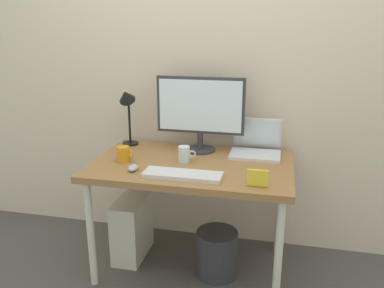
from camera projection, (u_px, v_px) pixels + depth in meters
ground_plane at (192, 265)px, 2.63m from camera, size 6.00×6.00×0.00m
back_wall at (206, 61)px, 2.65m from camera, size 4.40×0.04×2.60m
desk at (192, 173)px, 2.43m from camera, size 1.21×0.75×0.73m
monitor at (200, 110)px, 2.56m from camera, size 0.58×0.20×0.49m
laptop at (256, 145)px, 2.56m from camera, size 0.32×0.27×0.23m
desk_lamp at (127, 104)px, 2.66m from camera, size 0.11×0.16×0.42m
keyboard at (182, 175)px, 2.19m from camera, size 0.44×0.14×0.02m
mouse at (133, 168)px, 2.28m from camera, size 0.06×0.09×0.03m
coffee_mug at (124, 154)px, 2.42m from camera, size 0.11×0.08×0.10m
glass_cup at (184, 154)px, 2.42m from camera, size 0.11×0.07×0.10m
photo_frame at (258, 178)px, 2.05m from camera, size 0.11×0.02×0.09m
computer_tower at (132, 227)px, 2.69m from camera, size 0.18×0.36×0.42m
wastebasket at (217, 253)px, 2.50m from camera, size 0.26×0.26×0.30m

